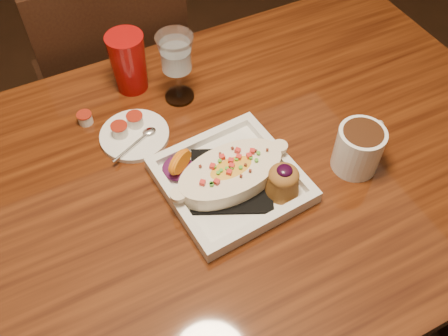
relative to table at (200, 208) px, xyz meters
name	(u,v)px	position (x,y,z in m)	size (l,w,h in m)	color
floor	(208,322)	(0.00, 0.00, -0.65)	(7.00, 7.00, 0.00)	black
table	(200,208)	(0.00, 0.00, 0.00)	(1.50, 0.90, 0.75)	#6C2F0F
chair_far	(116,84)	(0.00, 0.63, -0.15)	(0.42, 0.42, 0.93)	black
plate	(235,177)	(0.06, -0.04, 0.13)	(0.28, 0.28, 0.08)	white
coffee_mug	(360,147)	(0.31, -0.10, 0.15)	(0.13, 0.09, 0.10)	white
goblet	(176,57)	(0.07, 0.24, 0.21)	(0.08, 0.08, 0.17)	silver
saucer	(133,134)	(-0.07, 0.17, 0.11)	(0.15, 0.15, 0.10)	white
creamer_loose	(85,118)	(-0.15, 0.26, 0.11)	(0.03, 0.03, 0.03)	white
red_tumbler	(129,63)	(-0.02, 0.33, 0.17)	(0.09, 0.09, 0.14)	#A50C0B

